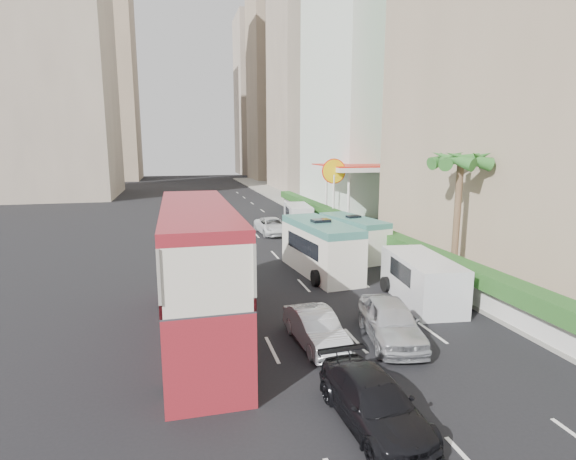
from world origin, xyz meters
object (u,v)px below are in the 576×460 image
object	(u,v)px
double_decker_bus	(199,271)
car_silver_lane_a	(315,345)
car_black	(373,424)
minibus_near	(320,248)
minibus_far	(353,237)
panel_van_far	(298,216)
panel_van_near	(421,279)
palm_tree	(457,219)
car_silver_lane_b	(390,340)
van_asset	(272,234)
shell_station	(356,194)

from	to	relation	value
double_decker_bus	car_silver_lane_a	distance (m)	5.16
car_black	minibus_near	size ratio (longest dim) A/B	0.65
minibus_far	panel_van_far	xyz separation A→B (m)	(-0.55, 11.70, -0.30)
car_black	panel_van_near	world-z (taller)	panel_van_near
minibus_near	palm_tree	bearing A→B (deg)	-30.84
minibus_far	palm_tree	xyz separation A→B (m)	(3.22, -6.51, 2.09)
double_decker_bus	car_silver_lane_b	distance (m)	7.68
panel_van_near	car_black	bearing A→B (deg)	-119.83
panel_van_near	panel_van_far	distance (m)	20.87
minibus_far	minibus_near	bearing A→B (deg)	-145.23
car_black	panel_van_far	bearing A→B (deg)	75.08
van_asset	panel_van_far	bearing A→B (deg)	39.78
double_decker_bus	car_black	world-z (taller)	double_decker_bus
panel_van_far	palm_tree	distance (m)	18.75
minibus_far	car_silver_lane_a	bearing A→B (deg)	-128.32
car_silver_lane_a	palm_tree	size ratio (longest dim) A/B	0.61
van_asset	panel_van_near	size ratio (longest dim) A/B	0.90
van_asset	minibus_far	size ratio (longest dim) A/B	0.82
minibus_far	double_decker_bus	bearing A→B (deg)	-145.87
minibus_near	minibus_far	xyz separation A→B (m)	(3.40, 3.46, -0.20)
double_decker_bus	minibus_near	distance (m)	10.12
double_decker_bus	car_silver_lane_b	bearing A→B (deg)	-18.46
car_black	shell_station	size ratio (longest dim) A/B	0.55
car_silver_lane_b	panel_van_far	distance (m)	24.73
van_asset	shell_station	size ratio (longest dim) A/B	0.60
shell_station	car_silver_lane_a	bearing A→B (deg)	-115.59
car_black	double_decker_bus	bearing A→B (deg)	117.04
double_decker_bus	panel_van_far	bearing A→B (deg)	65.69
minibus_far	panel_van_far	world-z (taller)	minibus_far
minibus_near	panel_van_near	bearing A→B (deg)	-67.60
van_asset	minibus_near	bearing A→B (deg)	-93.13
minibus_far	panel_van_near	distance (m)	9.18
minibus_near	double_decker_bus	bearing A→B (deg)	-141.59
double_decker_bus	palm_tree	xyz separation A→B (m)	(13.80, 4.00, 0.85)
car_silver_lane_b	shell_station	bearing A→B (deg)	81.10
car_silver_lane_b	minibus_far	size ratio (longest dim) A/B	0.78
van_asset	palm_tree	bearing A→B (deg)	-70.00
minibus_far	panel_van_near	bearing A→B (deg)	-102.59
car_silver_lane_b	panel_van_far	world-z (taller)	panel_van_far
car_silver_lane_a	shell_station	xyz separation A→B (m)	(11.96, 24.97, 2.75)
car_silver_lane_a	double_decker_bus	bearing A→B (deg)	150.30
double_decker_bus	car_silver_lane_a	world-z (taller)	double_decker_bus
car_silver_lane_b	palm_tree	world-z (taller)	palm_tree
van_asset	minibus_far	bearing A→B (deg)	-71.77
van_asset	panel_van_far	world-z (taller)	panel_van_far
car_black	panel_van_far	distance (m)	29.76
van_asset	panel_van_near	distance (m)	18.29
car_silver_lane_a	minibus_near	world-z (taller)	minibus_near
car_silver_lane_a	van_asset	world-z (taller)	van_asset
car_silver_lane_a	minibus_near	distance (m)	9.67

